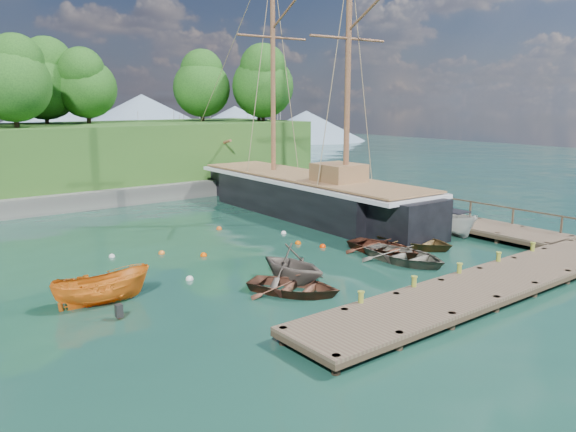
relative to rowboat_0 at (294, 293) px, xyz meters
name	(u,v)px	position (x,y,z in m)	size (l,w,h in m)	color
ground	(345,267)	(4.29, 1.46, 0.00)	(160.00, 160.00, 0.00)	#15362A
dock_near	(487,285)	(6.29, -5.04, 0.43)	(20.00, 3.20, 1.10)	brown
dock_east	(396,210)	(15.79, 8.46, 0.43)	(3.20, 24.00, 1.10)	brown
bollard_0	(360,318)	(0.29, -3.64, 0.00)	(0.26, 0.26, 0.45)	olive
bollard_1	(413,301)	(3.29, -3.64, 0.00)	(0.26, 0.26, 0.45)	olive
bollard_2	(458,286)	(6.29, -3.64, 0.00)	(0.26, 0.26, 0.45)	olive
bollard_3	(497,274)	(9.29, -3.64, 0.00)	(0.26, 0.26, 0.45)	olive
bollard_4	(531,263)	(12.29, -3.64, 0.00)	(0.26, 0.26, 0.45)	olive
rowboat_0	(294,293)	(0.00, 0.00, 0.00)	(2.86, 4.01, 0.83)	brown
rowboat_1	(292,282)	(0.87, 1.24, 0.00)	(3.08, 3.57, 1.88)	#645A51
rowboat_2	(384,254)	(7.67, 2.04, 0.00)	(3.01, 4.21, 0.87)	#53281A
rowboat_3	(405,262)	(7.29, 0.24, 0.00)	(3.21, 4.50, 0.93)	#625D50
rowboat_4	(415,247)	(10.06, 1.90, 0.00)	(3.03, 4.25, 0.88)	brown
motorboat_orange	(103,304)	(-6.83, 3.69, 0.00)	(1.45, 3.87, 1.49)	orange
cabin_boat_white	(453,234)	(14.29, 2.51, 0.00)	(1.66, 4.40, 1.70)	silver
schooner	(307,198)	(11.14, 12.73, 1.18)	(5.92, 28.79, 21.32)	black
mooring_buoy_0	(190,280)	(-2.63, 4.34, 0.00)	(0.35, 0.35, 0.35)	silver
mooring_buoy_1	(204,256)	(-0.17, 7.46, 0.00)	(0.35, 0.35, 0.35)	#EA4E00
mooring_buoy_2	(298,244)	(5.34, 6.44, 0.00)	(0.34, 0.34, 0.34)	#E65603
mooring_buoy_3	(284,234)	(6.19, 8.92, 0.00)	(0.32, 0.32, 0.32)	white
mooring_buoy_4	(162,254)	(-1.73, 9.19, 0.00)	(0.34, 0.34, 0.34)	orange
mooring_buoy_5	(219,229)	(3.66, 12.32, 0.00)	(0.36, 0.36, 0.36)	#D45618
mooring_buoy_6	(112,257)	(-4.05, 10.18, 0.00)	(0.32, 0.32, 0.32)	silver
mooring_buoy_7	(323,247)	(5.95, 5.02, 0.00)	(0.35, 0.35, 0.35)	#F63600
distant_ridge	(43,125)	(8.59, 71.46, 4.35)	(117.00, 40.00, 10.00)	#728CA5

